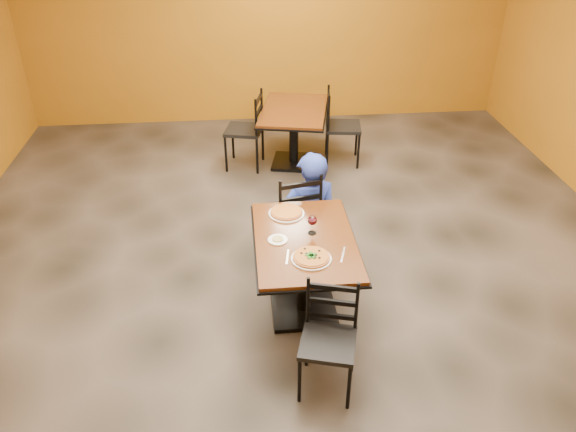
{
  "coord_description": "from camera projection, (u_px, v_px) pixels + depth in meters",
  "views": [
    {
      "loc": [
        -0.48,
        -4.17,
        3.25
      ],
      "look_at": [
        -0.12,
        -0.3,
        0.85
      ],
      "focal_mm": 34.67,
      "sensor_mm": 36.0,
      "label": 1
    }
  ],
  "objects": [
    {
      "name": "chair_second_left",
      "position": [
        244.0,
        130.0,
        7.01
      ],
      "size": [
        0.53,
        0.53,
        0.98
      ],
      "primitive_type": null,
      "rotation": [
        0.0,
        0.0,
        -1.8
      ],
      "color": "black",
      "rests_on": "floor"
    },
    {
      "name": "side_plate",
      "position": [
        278.0,
        240.0,
        4.44
      ],
      "size": [
        0.16,
        0.16,
        0.01
      ],
      "primitive_type": "cylinder",
      "color": "white",
      "rests_on": "table_main"
    },
    {
      "name": "dip",
      "position": [
        278.0,
        239.0,
        4.44
      ],
      "size": [
        0.09,
        0.09,
        0.01
      ],
      "primitive_type": "cylinder",
      "color": "tan",
      "rests_on": "side_plate"
    },
    {
      "name": "plate_main",
      "position": [
        311.0,
        259.0,
        4.23
      ],
      "size": [
        0.31,
        0.31,
        0.01
      ],
      "primitive_type": "cylinder",
      "color": "white",
      "rests_on": "table_main"
    },
    {
      "name": "pizza_main",
      "position": [
        311.0,
        257.0,
        4.22
      ],
      "size": [
        0.28,
        0.28,
        0.02
      ],
      "primitive_type": "cylinder",
      "color": "maroon",
      "rests_on": "plate_main"
    },
    {
      "name": "plate_far",
      "position": [
        286.0,
        213.0,
        4.79
      ],
      "size": [
        0.31,
        0.31,
        0.01
      ],
      "primitive_type": "cylinder",
      "color": "white",
      "rests_on": "table_main"
    },
    {
      "name": "knife",
      "position": [
        343.0,
        255.0,
        4.28
      ],
      "size": [
        0.08,
        0.2,
        0.0
      ],
      "primitive_type": "cube",
      "rotation": [
        0.0,
        0.0,
        -0.31
      ],
      "color": "silver",
      "rests_on": "table_main"
    },
    {
      "name": "wall_back",
      "position": [
        268.0,
        18.0,
        7.88
      ],
      "size": [
        7.0,
        0.01,
        3.0
      ],
      "primitive_type": "cube",
      "color": "#A56412",
      "rests_on": "ground"
    },
    {
      "name": "chair_main_far",
      "position": [
        294.0,
        213.0,
        5.34
      ],
      "size": [
        0.5,
        0.5,
        0.95
      ],
      "primitive_type": null,
      "rotation": [
        0.0,
        0.0,
        3.34
      ],
      "color": "black",
      "rests_on": "floor"
    },
    {
      "name": "floor",
      "position": [
        297.0,
        275.0,
        5.28
      ],
      "size": [
        7.0,
        8.0,
        0.01
      ],
      "primitive_type": "cube",
      "color": "black",
      "rests_on": "ground"
    },
    {
      "name": "fork",
      "position": [
        287.0,
        257.0,
        4.25
      ],
      "size": [
        0.05,
        0.19,
        0.0
      ],
      "primitive_type": "cube",
      "rotation": [
        0.0,
        0.0,
        -0.17
      ],
      "color": "silver",
      "rests_on": "table_main"
    },
    {
      "name": "chair_main_near",
      "position": [
        328.0,
        343.0,
        3.92
      ],
      "size": [
        0.48,
        0.48,
        0.86
      ],
      "primitive_type": null,
      "rotation": [
        0.0,
        0.0,
        -0.27
      ],
      "color": "black",
      "rests_on": "floor"
    },
    {
      "name": "pizza_far",
      "position": [
        286.0,
        212.0,
        4.78
      ],
      "size": [
        0.28,
        0.28,
        0.02
      ],
      "primitive_type": "cylinder",
      "color": "gold",
      "rests_on": "plate_far"
    },
    {
      "name": "wine_glass",
      "position": [
        312.0,
        224.0,
        4.49
      ],
      "size": [
        0.08,
        0.08,
        0.18
      ],
      "primitive_type": null,
      "color": "white",
      "rests_on": "table_main"
    },
    {
      "name": "diner",
      "position": [
        310.0,
        204.0,
        5.33
      ],
      "size": [
        0.6,
        0.43,
        1.09
      ],
      "primitive_type": "imported",
      "rotation": [
        0.0,
        0.0,
        3.26
      ],
      "color": "#1B3296",
      "rests_on": "floor"
    },
    {
      "name": "chair_second_right",
      "position": [
        343.0,
        127.0,
        7.11
      ],
      "size": [
        0.49,
        0.49,
        0.97
      ],
      "primitive_type": null,
      "rotation": [
        0.0,
        0.0,
        1.43
      ],
      "color": "black",
      "rests_on": "floor"
    },
    {
      "name": "table_second",
      "position": [
        294.0,
        124.0,
        7.03
      ],
      "size": [
        1.04,
        1.34,
        0.75
      ],
      "rotation": [
        0.0,
        0.0,
        -0.21
      ],
      "color": "#55310D",
      "rests_on": "floor"
    },
    {
      "name": "table_main",
      "position": [
        304.0,
        258.0,
        4.57
      ],
      "size": [
        0.83,
        1.23,
        0.75
      ],
      "color": "#55310D",
      "rests_on": "floor"
    }
  ]
}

